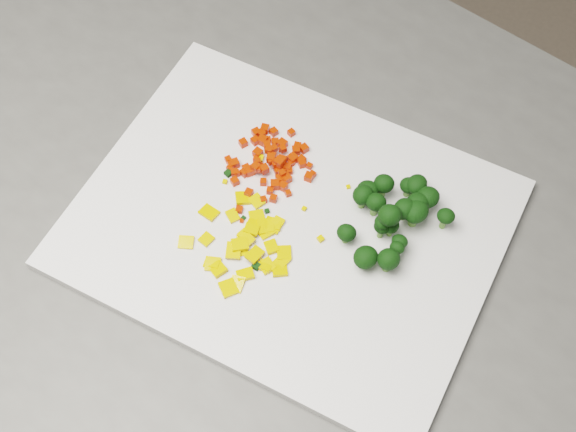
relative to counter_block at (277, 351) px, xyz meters
The scene contains 141 objects.
counter_block is the anchor object (origin of this frame).
cutting_board 0.46m from the counter_block, 29.07° to the right, with size 0.43×0.33×0.01m, color silver.
carrot_pile 0.48m from the counter_block, 120.36° to the left, with size 0.09×0.09×0.03m, color red, non-canonical shape.
pepper_pile 0.47m from the counter_block, 92.86° to the right, with size 0.11×0.11×0.02m, color #DCA20B, non-canonical shape.
broccoli_pile 0.50m from the counter_block, ahead, with size 0.11×0.11×0.05m, color black, non-canonical shape.
carrot_cube_0 0.47m from the counter_block, 110.20° to the left, with size 0.01×0.01×0.01m, color red.
carrot_cube_1 0.47m from the counter_block, behind, with size 0.01×0.01×0.01m, color red.
carrot_cube_2 0.46m from the counter_block, 124.56° to the right, with size 0.01×0.01×0.01m, color red.
carrot_cube_3 0.47m from the counter_block, 93.97° to the left, with size 0.01×0.01×0.01m, color red.
carrot_cube_4 0.47m from the counter_block, 127.11° to the left, with size 0.01×0.01×0.01m, color red.
carrot_cube_5 0.47m from the counter_block, 109.92° to the left, with size 0.01×0.01×0.01m, color red.
carrot_cube_6 0.47m from the counter_block, 105.01° to the left, with size 0.01×0.01×0.01m, color red.
carrot_cube_7 0.47m from the counter_block, 135.24° to the left, with size 0.01×0.01×0.01m, color red.
carrot_cube_8 0.47m from the counter_block, 116.58° to the left, with size 0.01×0.01×0.01m, color red.
carrot_cube_9 0.47m from the counter_block, behind, with size 0.01×0.01×0.01m, color red.
carrot_cube_10 0.47m from the counter_block, 122.94° to the left, with size 0.01×0.01×0.01m, color red.
carrot_cube_11 0.48m from the counter_block, 122.87° to the left, with size 0.01×0.01×0.01m, color red.
carrot_cube_12 0.47m from the counter_block, 95.00° to the left, with size 0.01×0.01×0.01m, color red.
carrot_cube_13 0.47m from the counter_block, 95.23° to the left, with size 0.01×0.01×0.01m, color red.
carrot_cube_14 0.48m from the counter_block, 121.15° to the left, with size 0.01×0.01×0.01m, color red.
carrot_cube_15 0.47m from the counter_block, 95.10° to the left, with size 0.01×0.01×0.01m, color red.
carrot_cube_16 0.47m from the counter_block, behind, with size 0.01×0.01×0.01m, color red.
carrot_cube_17 0.47m from the counter_block, 164.05° to the left, with size 0.01×0.01×0.01m, color red.
carrot_cube_18 0.47m from the counter_block, 108.37° to the left, with size 0.01×0.01×0.01m, color red.
carrot_cube_19 0.47m from the counter_block, 88.46° to the left, with size 0.01×0.01×0.01m, color red.
carrot_cube_20 0.47m from the counter_block, 144.35° to the left, with size 0.01×0.01×0.01m, color red.
carrot_cube_21 0.47m from the counter_block, 111.13° to the left, with size 0.01×0.01×0.01m, color red.
carrot_cube_22 0.46m from the counter_block, 28.92° to the right, with size 0.01×0.01×0.01m, color red.
carrot_cube_23 0.47m from the counter_block, 124.70° to the left, with size 0.01×0.01×0.01m, color red.
carrot_cube_24 0.47m from the counter_block, 131.63° to the left, with size 0.01×0.01×0.01m, color red.
carrot_cube_25 0.47m from the counter_block, 105.85° to the left, with size 0.01×0.01×0.01m, color red.
carrot_cube_26 0.47m from the counter_block, 157.48° to the left, with size 0.01×0.01×0.01m, color red.
carrot_cube_27 0.48m from the counter_block, 117.18° to the left, with size 0.01×0.01×0.01m, color red.
carrot_cube_28 0.47m from the counter_block, 84.33° to the left, with size 0.01×0.01×0.01m, color red.
carrot_cube_29 0.47m from the counter_block, 117.72° to the left, with size 0.01×0.01×0.01m, color red.
carrot_cube_30 0.48m from the counter_block, 107.19° to the left, with size 0.01×0.01×0.01m, color red.
carrot_cube_31 0.47m from the counter_block, 104.78° to the left, with size 0.01×0.01×0.01m, color red.
carrot_cube_32 0.47m from the counter_block, 135.89° to the left, with size 0.01×0.01×0.01m, color red.
carrot_cube_33 0.47m from the counter_block, 139.37° to the left, with size 0.01×0.01×0.01m, color red.
carrot_cube_34 0.47m from the counter_block, 83.73° to the left, with size 0.01×0.01×0.01m, color red.
carrot_cube_35 0.48m from the counter_block, 124.39° to the left, with size 0.01×0.01×0.01m, color red.
carrot_cube_36 0.47m from the counter_block, 96.78° to the left, with size 0.01×0.01×0.01m, color red.
carrot_cube_37 0.47m from the counter_block, 112.51° to the left, with size 0.01×0.01×0.01m, color red.
carrot_cube_38 0.47m from the counter_block, 110.50° to the left, with size 0.01×0.01×0.01m, color red.
carrot_cube_39 0.46m from the counter_block, 41.92° to the left, with size 0.01×0.01×0.01m, color red.
carrot_cube_40 0.47m from the counter_block, 146.14° to the left, with size 0.01×0.01×0.01m, color red.
carrot_cube_41 0.47m from the counter_block, 156.90° to the left, with size 0.01×0.01×0.01m, color red.
carrot_cube_42 0.47m from the counter_block, 148.12° to the left, with size 0.01×0.01×0.01m, color red.
carrot_cube_43 0.47m from the counter_block, 118.95° to the left, with size 0.01×0.01×0.01m, color red.
carrot_cube_44 0.47m from the counter_block, 97.81° to the left, with size 0.01×0.01×0.01m, color red.
carrot_cube_45 0.47m from the counter_block, 139.53° to the left, with size 0.01×0.01×0.01m, color red.
carrot_cube_46 0.47m from the counter_block, 159.97° to the right, with size 0.01×0.01×0.01m, color red.
carrot_cube_47 0.47m from the counter_block, behind, with size 0.01×0.01×0.01m, color red.
carrot_cube_48 0.47m from the counter_block, 127.92° to the left, with size 0.01×0.01×0.01m, color red.
carrot_cube_49 0.47m from the counter_block, 166.81° to the left, with size 0.01×0.01×0.01m, color red.
carrot_cube_50 0.47m from the counter_block, 81.06° to the left, with size 0.01×0.01×0.01m, color red.
carrot_cube_51 0.47m from the counter_block, 74.13° to the left, with size 0.01×0.01×0.01m, color red.
carrot_cube_52 0.47m from the counter_block, 60.22° to the left, with size 0.01×0.01×0.01m, color red.
carrot_cube_53 0.47m from the counter_block, 61.51° to the left, with size 0.01×0.01×0.01m, color red.
carrot_cube_54 0.48m from the counter_block, 107.29° to the left, with size 0.01×0.01×0.01m, color red.
carrot_cube_55 0.47m from the counter_block, 93.30° to the left, with size 0.01×0.01×0.01m, color red.
carrot_cube_56 0.47m from the counter_block, 134.10° to the left, with size 0.01×0.01×0.01m, color red.
carrot_cube_57 0.46m from the counter_block, 133.33° to the left, with size 0.01×0.01×0.01m, color red.
carrot_cube_58 0.48m from the counter_block, 120.66° to the left, with size 0.01×0.01×0.01m, color red.
carrot_cube_59 0.47m from the counter_block, 72.97° to the left, with size 0.01×0.01×0.01m, color red.
carrot_cube_60 0.47m from the counter_block, 145.31° to the left, with size 0.01×0.01×0.01m, color red.
carrot_cube_61 0.47m from the counter_block, 163.66° to the left, with size 0.01×0.01×0.01m, color red.
carrot_cube_62 0.47m from the counter_block, 134.39° to the left, with size 0.01×0.01×0.01m, color red.
carrot_cube_63 0.47m from the counter_block, 164.77° to the left, with size 0.01×0.01×0.01m, color red.
carrot_cube_64 0.47m from the counter_block, 89.47° to the left, with size 0.01×0.01×0.01m, color red.
carrot_cube_65 0.47m from the counter_block, 95.94° to the left, with size 0.01×0.01×0.01m, color red.
carrot_cube_66 0.47m from the counter_block, 96.61° to the left, with size 0.01×0.01×0.01m, color red.
carrot_cube_67 0.47m from the counter_block, 114.00° to the left, with size 0.01×0.01×0.01m, color red.
carrot_cube_68 0.47m from the counter_block, 118.26° to the left, with size 0.01×0.01×0.01m, color red.
carrot_cube_69 0.47m from the counter_block, 127.33° to the left, with size 0.01×0.01×0.01m, color red.
pepper_chunk_0 0.47m from the counter_block, 49.57° to the right, with size 0.01×0.02×0.00m, color #DCA20B.
pepper_chunk_1 0.47m from the counter_block, 54.95° to the right, with size 0.02×0.01×0.00m, color #DCA20B.
pepper_chunk_2 0.46m from the counter_block, 56.28° to the right, with size 0.02×0.01×0.00m, color #DCA20B.
pepper_chunk_3 0.47m from the counter_block, 134.85° to the right, with size 0.02×0.01×0.00m, color #DCA20B.
pepper_chunk_4 0.47m from the counter_block, 88.97° to the right, with size 0.02×0.01×0.00m, color #DCA20B.
pepper_chunk_5 0.47m from the counter_block, 52.91° to the right, with size 0.01×0.02×0.00m, color #DCA20B.
pepper_chunk_6 0.47m from the counter_block, 63.83° to the right, with size 0.02×0.01×0.00m, color #DCA20B.
pepper_chunk_7 0.47m from the counter_block, 113.53° to the right, with size 0.01×0.01×0.00m, color #DCA20B.
pepper_chunk_8 0.46m from the counter_block, 86.24° to the right, with size 0.02×0.02×0.00m, color #DCA20B.
pepper_chunk_9 0.47m from the counter_block, 91.10° to the right, with size 0.02×0.01×0.00m, color #DCA20B.
pepper_chunk_10 0.46m from the counter_block, 68.75° to the right, with size 0.02×0.02×0.00m, color #DCA20B.
pepper_chunk_11 0.47m from the counter_block, 73.83° to the right, with size 0.02×0.01×0.00m, color #DCA20B.
pepper_chunk_12 0.46m from the counter_block, 62.10° to the right, with size 0.02×0.01×0.00m, color #DCA20B.
pepper_chunk_13 0.46m from the counter_block, 68.47° to the right, with size 0.02×0.01×0.00m, color #DCA20B.
pepper_chunk_14 0.46m from the counter_block, 148.91° to the right, with size 0.02×0.02×0.00m, color #DCA20B.
pepper_chunk_15 0.47m from the counter_block, 121.31° to the right, with size 0.01×0.01×0.00m, color #DCA20B.
pepper_chunk_16 0.47m from the counter_block, 86.99° to the right, with size 0.01×0.01×0.00m, color #DCA20B.
pepper_chunk_17 0.47m from the counter_block, 119.00° to the right, with size 0.02×0.01×0.00m, color #DCA20B.
pepper_chunk_18 0.47m from the counter_block, 97.40° to the right, with size 0.02×0.02×0.00m, color #DCA20B.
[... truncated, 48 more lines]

